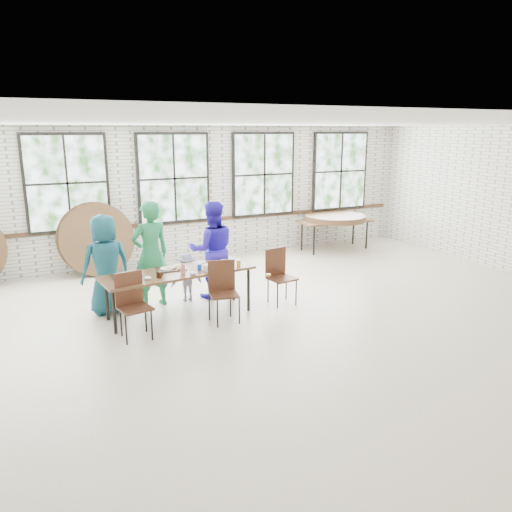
{
  "coord_description": "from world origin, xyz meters",
  "views": [
    {
      "loc": [
        -3.25,
        -6.16,
        2.91
      ],
      "look_at": [
        0.0,
        0.4,
        1.05
      ],
      "focal_mm": 35.0,
      "sensor_mm": 36.0,
      "label": 1
    }
  ],
  "objects_px": {
    "chair_near_right": "(223,286)",
    "storage_table": "(335,222)",
    "dining_table": "(179,274)",
    "chair_near_left": "(132,299)"
  },
  "relations": [
    {
      "from": "dining_table",
      "to": "chair_near_left",
      "type": "relative_size",
      "value": 2.6
    },
    {
      "from": "chair_near_right",
      "to": "storage_table",
      "type": "relative_size",
      "value": 0.52
    },
    {
      "from": "chair_near_left",
      "to": "storage_table",
      "type": "xyz_separation_m",
      "value": [
        5.72,
        3.18,
        0.13
      ]
    },
    {
      "from": "dining_table",
      "to": "chair_near_right",
      "type": "distance_m",
      "value": 0.75
    },
    {
      "from": "storage_table",
      "to": "dining_table",
      "type": "bearing_deg",
      "value": -147.55
    },
    {
      "from": "dining_table",
      "to": "storage_table",
      "type": "bearing_deg",
      "value": 23.1
    },
    {
      "from": "chair_near_left",
      "to": "chair_near_right",
      "type": "bearing_deg",
      "value": -10.42
    },
    {
      "from": "dining_table",
      "to": "chair_near_left",
      "type": "bearing_deg",
      "value": -155.19
    },
    {
      "from": "dining_table",
      "to": "storage_table",
      "type": "xyz_separation_m",
      "value": [
        4.87,
        2.67,
        -0.0
      ]
    },
    {
      "from": "chair_near_right",
      "to": "storage_table",
      "type": "height_order",
      "value": "chair_near_right"
    }
  ]
}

